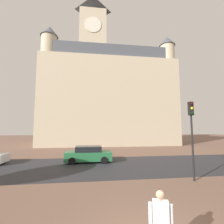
% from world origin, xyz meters
% --- Properties ---
extents(ground_plane, '(120.00, 120.00, 0.00)m').
position_xyz_m(ground_plane, '(0.00, 10.00, 0.00)').
color(ground_plane, brown).
extents(street_asphalt_strip, '(120.00, 7.97, 0.00)m').
position_xyz_m(street_asphalt_strip, '(0.00, 9.79, 0.00)').
color(street_asphalt_strip, '#2D2D33').
rests_on(street_asphalt_strip, ground_plane).
extents(landmark_building, '(26.38, 10.59, 32.03)m').
position_xyz_m(landmark_building, '(1.14, 28.21, 10.39)').
color(landmark_building, beige).
rests_on(landmark_building, ground_plane).
extents(person_skater, '(0.58, 0.38, 1.73)m').
position_xyz_m(person_skater, '(-0.10, -0.39, 0.96)').
color(person_skater, '#706656').
rests_on(person_skater, ground_plane).
extents(car_green, '(4.46, 2.05, 1.53)m').
position_xyz_m(car_green, '(-2.15, 11.55, 0.74)').
color(car_green, '#287042').
rests_on(car_green, ground_plane).
extents(traffic_light_pole, '(0.28, 0.34, 5.06)m').
position_xyz_m(traffic_light_pole, '(4.60, 5.12, 3.51)').
color(traffic_light_pole, black).
rests_on(traffic_light_pole, ground_plane).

